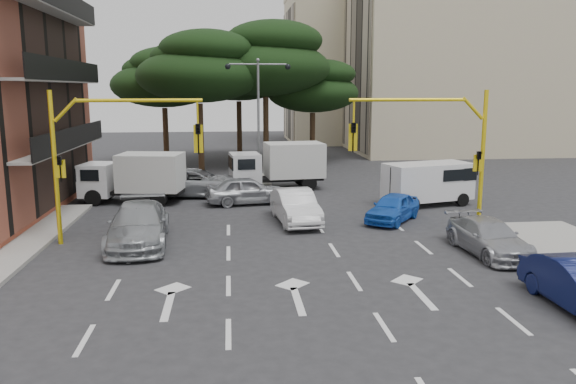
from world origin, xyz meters
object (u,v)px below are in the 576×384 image
signal_mast_right (442,142)px  car_silver_parked (489,237)px  car_blue_compact (393,208)px  car_silver_cross_a (197,183)px  car_silver_wagon (138,225)px  box_truck_b (278,166)px  car_white_hatch (295,206)px  car_silver_cross_b (247,190)px  van_white (428,184)px  street_lamp_center (258,98)px  box_truck_a (133,178)px  signal_mast_left (102,145)px

signal_mast_right → car_silver_parked: 4.52m
car_blue_compact → car_silver_cross_a: bearing=180.0°
car_silver_wagon → box_truck_b: 13.47m
box_truck_b → car_blue_compact: bearing=-159.5°
car_white_hatch → car_silver_cross_b: bearing=109.5°
box_truck_b → van_white: bearing=-133.2°
street_lamp_center → car_silver_cross_a: street_lamp_center is taller
box_truck_a → box_truck_b: (8.03, 3.36, 0.07)m
van_white → box_truck_a: size_ratio=0.84×
car_silver_cross_b → box_truck_a: size_ratio=0.80×
street_lamp_center → box_truck_a: 10.11m
car_silver_cross_a → car_silver_wagon: bearing=176.6°
car_silver_cross_b → street_lamp_center: bearing=-16.2°
car_silver_parked → box_truck_a: size_ratio=0.81×
signal_mast_left → car_silver_wagon: (1.31, -0.41, -3.09)m
signal_mast_right → signal_mast_left: bearing=180.0°
car_blue_compact → signal_mast_left: bearing=-131.8°
signal_mast_right → car_silver_cross_b: size_ratio=1.38×
car_white_hatch → car_silver_wagon: car_silver_wagon is taller
car_silver_cross_a → box_truck_b: (4.77, 1.86, 0.62)m
car_silver_cross_b → signal_mast_right: bearing=-140.1°
signal_mast_left → car_silver_wagon: size_ratio=1.10×
street_lamp_center → car_silver_wagon: 16.11m
car_white_hatch → box_truck_b: size_ratio=0.80×
car_blue_compact → car_silver_parked: car_blue_compact is taller
signal_mast_left → car_silver_parked: bearing=-11.9°
box_truck_a → box_truck_b: 8.70m
car_silver_wagon → car_silver_cross_a: (1.72, 9.92, -0.01)m
signal_mast_right → street_lamp_center: bearing=115.9°
car_silver_cross_a → car_white_hatch: bearing=-138.5°
signal_mast_right → box_truck_a: size_ratio=1.11×
car_blue_compact → car_silver_cross_b: (-6.55, 4.63, 0.09)m
car_blue_compact → signal_mast_right: bearing=-25.0°
car_white_hatch → signal_mast_left: bearing=-167.2°
car_silver_wagon → car_silver_cross_b: (4.50, 7.42, -0.05)m
box_truck_b → car_silver_cross_a: bearing=104.9°
signal_mast_right → car_silver_cross_b: (-7.80, 7.01, -3.14)m
car_silver_cross_b → van_white: (9.42, -1.20, 0.39)m
car_white_hatch → box_truck_b: bearing=84.8°
signal_mast_right → box_truck_a: 16.19m
signal_mast_right → car_silver_cross_a: (-10.58, 9.51, -3.10)m
car_white_hatch → car_silver_cross_a: (-4.83, 6.89, 0.03)m
car_silver_cross_b → van_white: van_white is taller
car_silver_cross_b → car_silver_parked: car_silver_cross_b is taller
signal_mast_right → box_truck_a: signal_mast_right is taller
car_white_hatch → van_white: van_white is taller
signal_mast_left → car_silver_parked: (14.40, -3.05, -3.25)m
signal_mast_left → car_silver_cross_a: size_ratio=1.07×
signal_mast_left → box_truck_b: 14.01m
car_blue_compact → car_silver_cross_a: 11.75m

